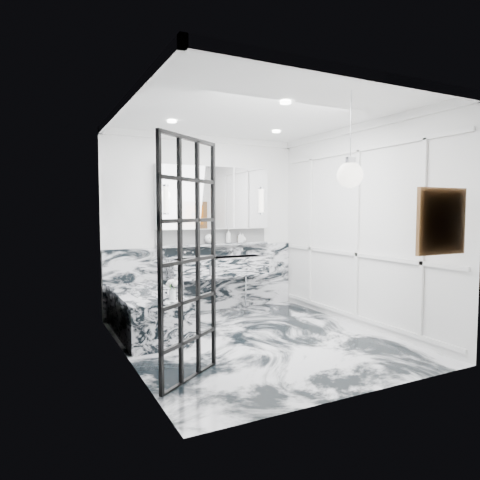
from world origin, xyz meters
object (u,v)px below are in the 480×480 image
trough_sink (219,267)px  mirror_cabinet (214,198)px  bathtub (146,313)px  crittall_door (189,261)px

trough_sink → mirror_cabinet: size_ratio=0.84×
mirror_cabinet → bathtub: size_ratio=1.15×
trough_sink → mirror_cabinet: (-0.00, 0.17, 1.09)m
bathtub → trough_sink: bearing=26.5°
mirror_cabinet → bathtub: bearing=-147.9°
trough_sink → mirror_cabinet: 1.10m
trough_sink → bathtub: trough_sink is taller
crittall_door → bathtub: bearing=53.8°
crittall_door → bathtub: crittall_door is taller
bathtub → crittall_door: bearing=-90.3°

